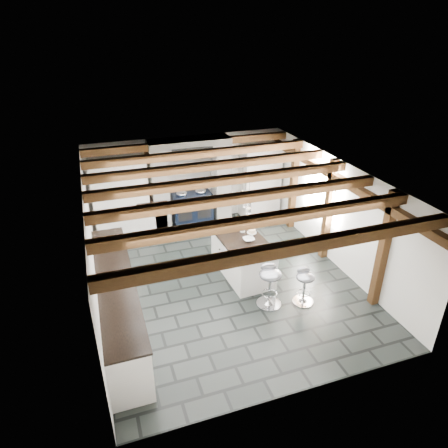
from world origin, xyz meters
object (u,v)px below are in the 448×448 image
object	(u,v)px
range_cooker	(192,209)
bar_stool_far	(270,281)
kitchen_island	(242,256)
bar_stool_near	(305,282)

from	to	relation	value
range_cooker	bar_stool_far	bearing A→B (deg)	-82.07
kitchen_island	bar_stool_near	bearing A→B (deg)	-63.45
range_cooker	bar_stool_far	xyz separation A→B (m)	(0.51, -3.68, 0.07)
bar_stool_near	range_cooker	bearing A→B (deg)	121.36
range_cooker	bar_stool_far	size ratio (longest dim) A/B	1.15
kitchen_island	bar_stool_near	size ratio (longest dim) A/B	2.31
range_cooker	bar_stool_near	size ratio (longest dim) A/B	1.35
bar_stool_near	bar_stool_far	bearing A→B (deg)	-178.79
bar_stool_near	kitchen_island	bearing A→B (deg)	134.30
range_cooker	bar_stool_near	world-z (taller)	range_cooker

